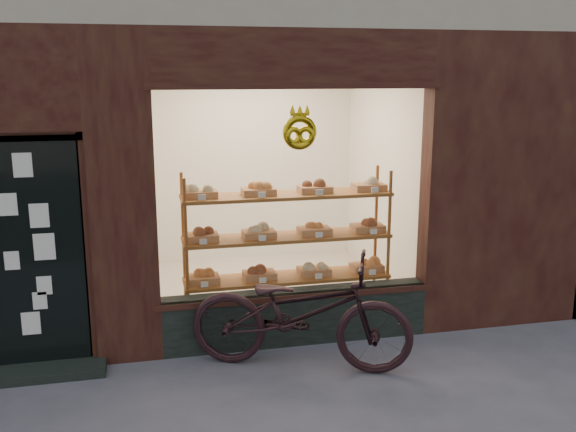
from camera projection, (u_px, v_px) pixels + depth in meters
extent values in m
cube|color=#1F2A25|center=(296.00, 316.00, 6.53)|extent=(2.70, 0.25, 0.55)
cube|color=black|center=(33.00, 255.00, 5.74)|extent=(0.90, 0.04, 2.15)
cube|color=#1F2A25|center=(41.00, 372.00, 5.82)|extent=(1.15, 0.35, 0.08)
torus|color=gold|center=(300.00, 132.00, 6.02)|extent=(0.33, 0.07, 0.33)
cube|color=brown|center=(287.00, 321.00, 6.98)|extent=(2.20, 0.45, 0.04)
cube|color=brown|center=(287.00, 278.00, 6.87)|extent=(2.20, 0.45, 0.03)
cube|color=brown|center=(287.00, 237.00, 6.77)|extent=(2.20, 0.45, 0.04)
cube|color=brown|center=(287.00, 195.00, 6.67)|extent=(2.20, 0.45, 0.04)
cylinder|color=brown|center=(187.00, 263.00, 6.38)|extent=(0.04, 0.04, 1.70)
cylinder|color=brown|center=(388.00, 249.00, 6.86)|extent=(0.04, 0.04, 1.70)
cylinder|color=brown|center=(184.00, 252.00, 6.75)|extent=(0.04, 0.04, 1.70)
cylinder|color=brown|center=(375.00, 240.00, 7.23)|extent=(0.04, 0.04, 1.70)
cube|color=#93582E|center=(203.00, 279.00, 6.66)|extent=(0.34, 0.24, 0.07)
sphere|color=#C16F3A|center=(202.00, 271.00, 6.64)|extent=(0.11, 0.11, 0.11)
cube|color=silver|center=(205.00, 285.00, 6.49)|extent=(0.07, 0.01, 0.05)
cube|color=#93582E|center=(259.00, 275.00, 6.79)|extent=(0.34, 0.24, 0.07)
sphere|color=brown|center=(259.00, 267.00, 6.78)|extent=(0.11, 0.11, 0.11)
cube|color=silver|center=(263.00, 280.00, 6.62)|extent=(0.08, 0.01, 0.05)
cube|color=#93582E|center=(314.00, 271.00, 6.93)|extent=(0.34, 0.24, 0.07)
sphere|color=tan|center=(314.00, 263.00, 6.91)|extent=(0.11, 0.11, 0.11)
cube|color=silver|center=(319.00, 276.00, 6.75)|extent=(0.07, 0.01, 0.05)
cube|color=#93582E|center=(366.00, 267.00, 7.06)|extent=(0.34, 0.24, 0.07)
sphere|color=#C16F3A|center=(367.00, 260.00, 7.04)|extent=(0.11, 0.11, 0.11)
cube|color=silver|center=(372.00, 272.00, 6.88)|extent=(0.08, 0.01, 0.05)
cube|color=#93582E|center=(201.00, 237.00, 6.56)|extent=(0.34, 0.24, 0.07)
sphere|color=brown|center=(201.00, 229.00, 6.54)|extent=(0.11, 0.11, 0.11)
cube|color=silver|center=(203.00, 242.00, 6.39)|extent=(0.07, 0.01, 0.06)
cube|color=#93582E|center=(259.00, 234.00, 6.70)|extent=(0.34, 0.24, 0.07)
sphere|color=tan|center=(259.00, 226.00, 6.68)|extent=(0.11, 0.11, 0.11)
cube|color=silver|center=(262.00, 238.00, 6.52)|extent=(0.08, 0.01, 0.06)
cube|color=#93582E|center=(314.00, 231.00, 6.83)|extent=(0.34, 0.24, 0.07)
sphere|color=#C16F3A|center=(314.00, 223.00, 6.81)|extent=(0.11, 0.11, 0.11)
cube|color=silver|center=(319.00, 235.00, 6.65)|extent=(0.07, 0.01, 0.06)
cube|color=#93582E|center=(368.00, 228.00, 6.96)|extent=(0.34, 0.24, 0.07)
sphere|color=brown|center=(368.00, 220.00, 6.94)|extent=(0.11, 0.11, 0.11)
cube|color=silver|center=(374.00, 232.00, 6.79)|extent=(0.08, 0.01, 0.06)
cube|color=#93582E|center=(200.00, 194.00, 6.46)|extent=(0.34, 0.24, 0.07)
sphere|color=tan|center=(200.00, 186.00, 6.44)|extent=(0.11, 0.11, 0.11)
cube|color=silver|center=(202.00, 197.00, 6.29)|extent=(0.07, 0.01, 0.06)
cube|color=#93582E|center=(259.00, 192.00, 6.60)|extent=(0.34, 0.24, 0.07)
sphere|color=#C16F3A|center=(259.00, 183.00, 6.58)|extent=(0.11, 0.11, 0.11)
cube|color=silver|center=(262.00, 195.00, 6.42)|extent=(0.08, 0.01, 0.06)
cube|color=#93582E|center=(315.00, 189.00, 6.73)|extent=(0.34, 0.24, 0.07)
sphere|color=brown|center=(315.00, 181.00, 6.71)|extent=(0.11, 0.11, 0.11)
cube|color=silver|center=(320.00, 192.00, 6.55)|extent=(0.07, 0.01, 0.06)
cube|color=#93582E|center=(369.00, 187.00, 6.86)|extent=(0.34, 0.24, 0.07)
sphere|color=tan|center=(369.00, 179.00, 6.84)|extent=(0.11, 0.11, 0.11)
cube|color=silver|center=(375.00, 190.00, 6.69)|extent=(0.08, 0.01, 0.06)
imported|color=black|center=(301.00, 312.00, 5.90)|extent=(2.18, 1.44, 1.08)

